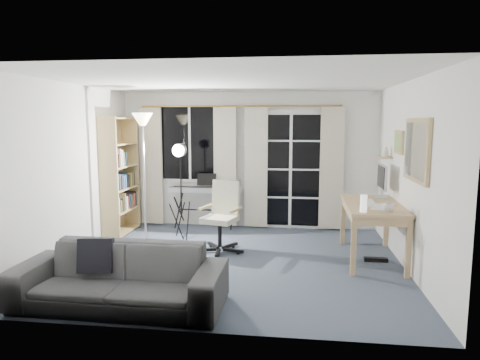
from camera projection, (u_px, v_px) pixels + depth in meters
name	position (u px, v px, depth m)	size (l,w,h in m)	color
floor	(233.00, 262.00, 5.81)	(4.50, 4.00, 0.02)	#3C4657
window	(190.00, 143.00, 7.67)	(1.20, 0.08, 1.40)	white
french_door	(290.00, 171.00, 7.52)	(1.32, 0.09, 2.11)	white
curtains	(240.00, 167.00, 7.53)	(3.60, 0.07, 2.13)	gold
bookshelf	(118.00, 179.00, 7.17)	(0.32, 0.92, 1.96)	tan
torchiere_lamp	(143.00, 139.00, 6.49)	(0.41, 0.41, 2.01)	#B2B2B7
keyboard_piano	(206.00, 190.00, 7.47)	(1.26, 0.61, 0.91)	black
studio_light	(180.00, 161.00, 6.72)	(0.28, 0.31, 1.57)	black
office_chair	(223.00, 210.00, 6.26)	(0.71, 0.71, 1.03)	black
desk	(373.00, 211.00, 5.81)	(0.75, 1.47, 0.78)	tan
monitor	(382.00, 178.00, 6.17)	(0.19, 0.56, 0.49)	silver
desk_clutter	(370.00, 219.00, 5.60)	(0.47, 0.88, 0.99)	white
mug	(389.00, 206.00, 5.28)	(0.13, 0.10, 0.13)	silver
wall_mirror	(416.00, 150.00, 4.98)	(0.04, 0.94, 0.74)	tan
framed_print	(399.00, 142.00, 5.86)	(0.03, 0.42, 0.32)	tan
wall_shelf	(385.00, 154.00, 6.38)	(0.16, 0.30, 0.18)	tan
sofa	(119.00, 267.00, 4.35)	(2.13, 0.65, 0.83)	#313134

